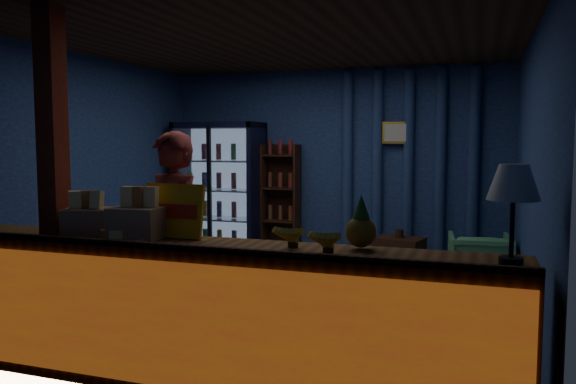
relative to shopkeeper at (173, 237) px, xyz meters
name	(u,v)px	position (x,y,z in m)	size (l,w,h in m)	color
ground	(279,304)	(0.45, 1.26, -0.86)	(4.60, 4.60, 0.00)	#515154
room_walls	(279,148)	(0.45, 1.26, 0.71)	(4.60, 4.60, 4.60)	navy
counter	(183,312)	(0.45, -0.65, -0.38)	(4.40, 0.57, 0.99)	brown
support_post	(54,187)	(-0.60, -0.64, 0.44)	(0.16, 0.16, 2.60)	#943215
beverage_cooler	(221,192)	(-1.10, 3.18, 0.08)	(1.20, 0.62, 1.90)	black
bottle_shelf	(282,203)	(-0.25, 3.32, -0.06)	(0.50, 0.28, 1.60)	#381D11
curtain_folds	(408,168)	(1.45, 3.40, 0.44)	(1.74, 0.14, 2.50)	navy
framed_picture	(396,133)	(1.30, 3.36, 0.89)	(0.36, 0.04, 0.28)	gold
shopkeeper	(173,237)	(0.00, 0.00, 0.00)	(0.62, 0.41, 1.71)	maroon
green_chair	(479,261)	(2.35, 2.59, -0.55)	(0.66, 0.67, 0.61)	#58B174
side_table	(399,258)	(1.45, 2.74, -0.61)	(0.62, 0.52, 0.59)	#381D11
yellow_sign	(173,211)	(0.29, -0.49, 0.28)	(0.48, 0.12, 0.38)	orange
snack_box_left	(88,220)	(-0.31, -0.64, 0.21)	(0.38, 0.35, 0.33)	#936547
snack_box_centre	(138,221)	(0.09, -0.62, 0.22)	(0.37, 0.31, 0.36)	#936547
pastry_tray	(126,235)	(0.02, -0.66, 0.12)	(0.47, 0.47, 0.08)	silver
banana_bunches	(308,238)	(1.34, -0.66, 0.18)	(0.49, 0.29, 0.16)	yellow
table_lamp	(513,186)	(2.50, -0.69, 0.53)	(0.28, 0.28, 0.55)	black
pineapple	(361,227)	(1.64, -0.49, 0.23)	(0.20, 0.20, 0.34)	#91621A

